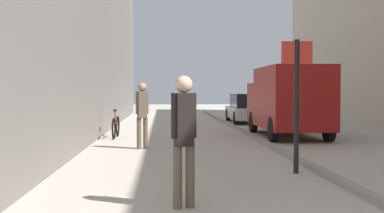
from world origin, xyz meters
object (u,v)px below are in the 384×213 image
(delivery_van, at_px, (288,100))
(street_sign_post, at_px, (297,94))
(pedestrian_mid_block, at_px, (142,111))
(bicycle_leaning, at_px, (116,127))
(parked_car, at_px, (248,108))
(pedestrian_main_foreground, at_px, (184,132))

(delivery_van, relative_size, street_sign_post, 1.95)
(pedestrian_mid_block, distance_m, bicycle_leaning, 3.29)
(pedestrian_mid_block, height_order, delivery_van, delivery_van)
(pedestrian_mid_block, bearing_deg, street_sign_post, -69.34)
(parked_car, height_order, street_sign_post, street_sign_post)
(pedestrian_mid_block, height_order, parked_car, pedestrian_mid_block)
(pedestrian_main_foreground, distance_m, street_sign_post, 3.48)
(street_sign_post, height_order, bicycle_leaning, street_sign_post)
(parked_car, bearing_deg, delivery_van, -88.89)
(pedestrian_mid_block, distance_m, street_sign_post, 5.15)
(pedestrian_main_foreground, xyz_separation_m, delivery_van, (4.09, 9.73, 0.24))
(pedestrian_mid_block, relative_size, bicycle_leaning, 1.03)
(delivery_van, distance_m, street_sign_post, 7.40)
(pedestrian_main_foreground, height_order, delivery_van, delivery_van)
(bicycle_leaning, bearing_deg, pedestrian_main_foreground, -77.49)
(pedestrian_mid_block, distance_m, parked_car, 11.47)
(street_sign_post, distance_m, bicycle_leaning, 8.32)
(pedestrian_mid_block, xyz_separation_m, street_sign_post, (3.16, -4.03, 0.49))
(delivery_van, height_order, street_sign_post, street_sign_post)
(pedestrian_mid_block, xyz_separation_m, parked_car, (4.87, 10.38, -0.34))
(street_sign_post, bearing_deg, pedestrian_main_foreground, 52.80)
(parked_car, relative_size, bicycle_leaning, 2.38)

